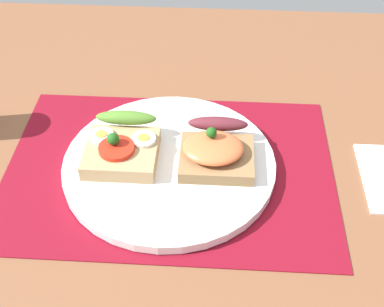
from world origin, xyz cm
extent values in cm
cube|color=brown|center=(0.00, 0.00, -1.60)|extent=(120.00, 90.00, 3.20)
cube|color=maroon|center=(0.00, 0.00, 0.15)|extent=(43.23, 30.37, 0.30)
cylinder|color=white|center=(0.00, 0.00, 0.94)|extent=(27.88, 27.88, 1.29)
cube|color=tan|center=(-6.19, 0.16, 2.62)|extent=(9.33, 8.67, 2.07)
cylinder|color=red|center=(-6.61, -0.54, 3.96)|extent=(4.61, 4.61, 0.60)
ellipsoid|color=#50822B|center=(-6.19, 4.90, 4.56)|extent=(8.21, 2.20, 1.80)
sphere|color=#1E5919|center=(-7.04, 0.16, 5.06)|extent=(1.60, 1.60, 1.60)
cylinder|color=white|center=(-8.99, 1.79, 3.91)|extent=(3.18, 3.18, 0.50)
cylinder|color=yellow|center=(-8.99, 1.79, 4.24)|extent=(1.43, 1.43, 0.16)
cylinder|color=white|center=(-3.39, 1.45, 3.91)|extent=(3.18, 3.18, 0.50)
cylinder|color=yellow|center=(-3.39, 1.45, 4.24)|extent=(1.43, 1.43, 0.16)
cube|color=olive|center=(6.19, 0.39, 2.44)|extent=(9.50, 8.10, 1.69)
ellipsoid|color=orange|center=(5.69, 0.29, 4.25)|extent=(7.79, 6.48, 1.94)
ellipsoid|color=maroon|center=(6.19, 4.84, 4.18)|extent=(8.07, 2.20, 1.80)
sphere|color=#1E5919|center=(5.39, 0.99, 5.92)|extent=(1.40, 1.40, 1.40)
camera|label=1|loc=(5.91, -47.97, 48.31)|focal=48.06mm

